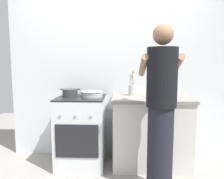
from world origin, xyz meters
The scene contains 10 objects.
ground centered at (0.00, 0.00, 0.00)m, with size 6.00×6.00×0.00m, color gray.
back_wall centered at (0.20, 0.50, 1.25)m, with size 3.20×0.10×2.50m.
countertop centered at (0.55, 0.15, 0.45)m, with size 1.00×0.60×0.90m.
stove_range centered at (-0.35, 0.15, 0.45)m, with size 0.60×0.62×0.90m.
pot centered at (-0.49, 0.15, 0.95)m, with size 0.26×0.19×0.10m.
mixing_bowl centered at (-0.21, 0.15, 0.94)m, with size 0.28×0.28×0.07m.
utensil_crock centered at (0.31, 0.31, 0.99)m, with size 0.10×0.10×0.33m.
spice_bottle centered at (0.50, 0.16, 0.95)m, with size 0.04×0.04×0.09m.
oil_bottle centered at (0.78, 0.16, 1.01)m, with size 0.07×0.07×0.25m.
person centered at (0.56, -0.43, 0.86)m, with size 0.41×0.50×1.70m.
Camera 1 is at (0.17, -2.57, 1.32)m, focal length 34.71 mm.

